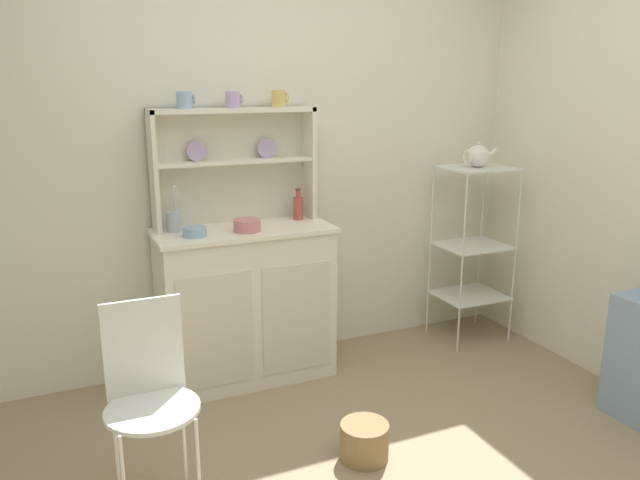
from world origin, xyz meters
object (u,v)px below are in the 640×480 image
Objects in this scene: bakers_rack at (473,236)px; wire_chair at (149,387)px; hutch_shelf_unit at (233,156)px; jam_bottle at (298,207)px; bowl_mixing_large at (195,232)px; floor_basket at (364,441)px; porcelain_teapot at (478,156)px; hutch_cabinet at (246,302)px; cup_sky_0 at (185,100)px; utensil_jar at (174,221)px.

wire_chair is at bearing -158.31° from bakers_rack.
jam_bottle is (0.36, -0.08, -0.30)m from hutch_shelf_unit.
bakers_rack is 9.35× the size of bowl_mixing_large.
floor_basket is (0.24, -1.15, -1.17)m from hutch_shelf_unit.
bakers_rack is 0.51m from porcelain_teapot.
wire_chair is (-2.19, -0.87, -0.18)m from bakers_rack.
bowl_mixing_large reaches higher than floor_basket.
floor_basket is at bearing -60.28° from bowl_mixing_large.
hutch_cabinet is 1.07× the size of hutch_shelf_unit.
hutch_shelf_unit is 1.53m from porcelain_teapot.
wire_chair is 8.86× the size of cup_sky_0.
hutch_shelf_unit is at bearing 101.77° from floor_basket.
jam_bottle is at bearing 18.20° from wire_chair.
porcelain_teapot is (1.52, -0.05, 0.76)m from hutch_cabinet.
bakers_rack reaches higher than wire_chair.
bowl_mixing_large is at bearing -140.31° from hutch_shelf_unit.
hutch_cabinet is at bearing 103.63° from floor_basket.
utensil_jar is at bearing 46.48° from wire_chair.
floor_basket is 1.50m from utensil_jar.
cup_sky_0 reaches higher than floor_basket.
wire_chair is (-0.67, -0.92, 0.06)m from hutch_cabinet.
floor_basket is at bearing -96.31° from jam_bottle.
porcelain_teapot is (1.52, -0.21, -0.05)m from hutch_shelf_unit.
bowl_mixing_large is (-0.28, -0.07, 0.45)m from hutch_cabinet.
cup_sky_0 is at bearing 42.25° from wire_chair.
utensil_jar reaches higher than wire_chair.
hutch_cabinet is 7.99× the size of bowl_mixing_large.
bakers_rack is at bearing -1.90° from hutch_cabinet.
bowl_mixing_large is at bearing -97.38° from cup_sky_0.
cup_sky_0 is (-0.26, 0.12, 1.11)m from hutch_cabinet.
utensil_jar is at bearing -179.34° from jam_bottle.
hutch_cabinet is 1.54m from bakers_rack.
wire_chair is at bearing 175.65° from floor_basket.
hutch_cabinet is at bearing -25.33° from cup_sky_0.
hutch_shelf_unit is 0.80× the size of bakers_rack.
wire_chair is at bearing -158.30° from porcelain_teapot.
jam_bottle is at bearing 13.94° from bowl_mixing_large.
cup_sky_0 is at bearing 154.67° from hutch_cabinet.
jam_bottle is 1.19m from porcelain_teapot.
cup_sky_0 is 0.64m from utensil_jar.
utensil_jar is (-0.60, 1.07, 0.86)m from floor_basket.
wire_chair is at bearing -111.60° from cup_sky_0.
bowl_mixing_large is at bearing -166.06° from jam_bottle.
hutch_cabinet is at bearing -166.50° from jam_bottle.
hutch_shelf_unit is 1.66m from floor_basket.
porcelain_teapot reaches higher than bowl_mixing_large.
hutch_shelf_unit is 0.48m from jam_bottle.
hutch_cabinet is 1.15m from cup_sky_0.
cup_sky_0 is at bearing -171.22° from hutch_shelf_unit.
porcelain_teapot reaches higher than utensil_jar.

